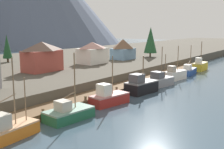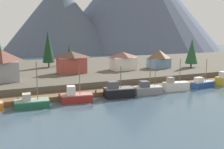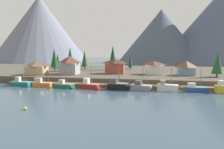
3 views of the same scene
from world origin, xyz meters
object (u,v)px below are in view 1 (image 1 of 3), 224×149
Objects in this scene: fishing_boat_black at (141,86)px; fishing_boat_yellow at (200,66)px; fishing_boat_orange at (8,130)px; fishing_boat_grey at (159,81)px; fishing_boat_green at (68,113)px; fishing_boat_blue at (189,71)px; conifer_near_right at (151,40)px; house_blue at (123,49)px; conifer_mid_right at (7,47)px; fishing_boat_white at (175,75)px; fishing_boat_red at (109,98)px; house_red at (42,56)px; house_white at (92,52)px.

fishing_boat_yellow is (32.64, 0.50, -0.07)m from fishing_boat_black.
fishing_boat_orange is 33.94m from fishing_boat_grey.
fishing_boat_green is 50.81m from fishing_boat_yellow.
conifer_near_right reaches higher than fishing_boat_blue.
house_blue reaches higher than fishing_boat_grey.
fishing_boat_black is 41.74m from conifer_mid_right.
fishing_boat_black is at bearing -170.25° from fishing_boat_grey.
conifer_mid_right is (-6.62, 41.34, 5.50)m from fishing_boat_grey.
fishing_boat_white is at bearing 177.41° from fishing_boat_yellow.
conifer_near_right reaches higher than fishing_boat_green.
fishing_boat_blue is (8.49, 0.01, -0.18)m from fishing_boat_white.
fishing_boat_blue is 0.78× the size of conifer_near_right.
fishing_boat_blue is at bearing 177.82° from fishing_boat_yellow.
fishing_boat_white is at bearing 10.19° from fishing_boat_red.
house_red is at bearing 147.21° from fishing_boat_yellow.
house_white is at bearing -0.12° from house_red.
fishing_boat_grey reaches higher than fishing_boat_black.
conifer_mid_right is at bearing 117.08° from fishing_boat_white.
fishing_boat_blue is at bearing -60.38° from conifer_mid_right.
fishing_boat_green is at bearing 177.52° from fishing_boat_yellow.
fishing_boat_grey is at bearing -129.96° from house_blue.
fishing_boat_white reaches higher than fishing_boat_red.
conifer_near_right reaches higher than house_white.
house_red is at bearing 107.69° from fishing_boat_black.
house_blue is (24.43, 20.38, 4.16)m from fishing_boat_black.
house_blue is 0.90× the size of conifer_mid_right.
fishing_boat_red is (8.72, 0.12, 0.22)m from fishing_boat_green.
fishing_boat_black is 1.03× the size of house_blue.
fishing_boat_red is at bearing -135.18° from house_white.
fishing_boat_orange is 59.17m from fishing_boat_yellow.
fishing_boat_red is (17.08, -0.37, 0.03)m from fishing_boat_orange.
house_white is (-3.57, 21.12, 4.13)m from fishing_boat_white.
house_red is at bearing 85.69° from fishing_boat_red.
fishing_boat_yellow is at bearing -45.53° from house_white.
house_red is 0.88× the size of conifer_near_right.
fishing_boat_red is 1.02× the size of fishing_boat_blue.
house_white is (30.21, 21.48, 4.41)m from fishing_boat_green.
fishing_boat_orange is at bearing 173.00° from fishing_boat_blue.
fishing_boat_white is at bearing -4.61° from fishing_boat_orange.
house_white is 1.04× the size of conifer_mid_right.
fishing_boat_green is at bearing -123.11° from house_red.
conifer_near_right is at bearing 10.74° from fishing_boat_orange.
fishing_boat_grey is 25.24m from fishing_boat_yellow.
conifer_mid_right is (18.95, 41.39, 5.73)m from fishing_boat_green.
fishing_boat_black is 0.93× the size of conifer_mid_right.
fishing_boat_grey is 33.12m from conifer_near_right.
fishing_boat_green is 47.44m from house_blue.
house_blue is 31.65m from conifer_mid_right.
house_white is at bearing 40.96° from fishing_boat_green.
fishing_boat_blue is at bearing -122.88° from conifer_near_right.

